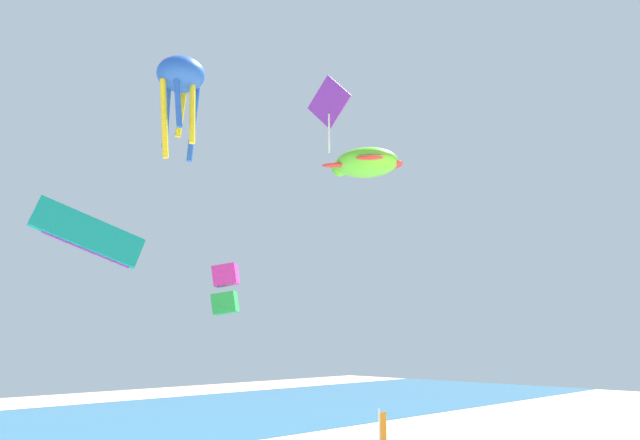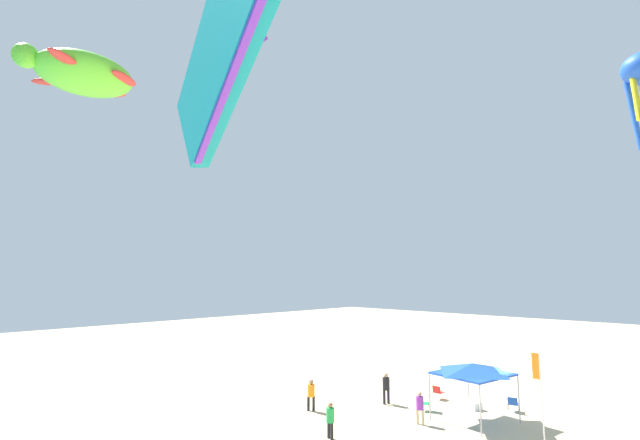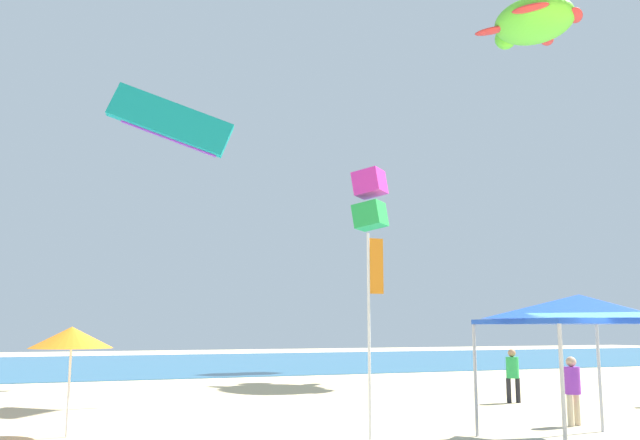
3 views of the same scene
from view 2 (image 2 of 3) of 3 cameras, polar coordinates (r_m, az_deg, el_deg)
ground at (r=26.39m, az=20.78°, el=-23.04°), size 120.00×120.00×0.10m
canopy_tent at (r=24.99m, az=19.22°, el=-17.83°), size 3.53×3.79×2.88m
folding_chair_right_of_tent at (r=26.61m, az=13.66°, el=-22.00°), size 0.79×0.74×0.82m
folding_chair_facing_ocean at (r=29.03m, az=15.07°, el=-20.70°), size 0.57×0.66×0.82m
folding_chair_near_cooler at (r=27.82m, az=23.78°, el=-20.94°), size 0.67×0.75×0.82m
cooler_box at (r=27.59m, az=19.62°, el=-21.84°), size 0.58×0.71×0.40m
banner_flag at (r=22.20m, az=26.70°, el=-19.17°), size 0.36×0.06×4.09m
person_watching_sky at (r=21.84m, az=1.34°, el=-24.26°), size 0.41×0.38×1.59m
person_kite_handler at (r=25.88m, az=-1.17°, el=-21.49°), size 0.40×0.39×1.65m
person_by_tent at (r=24.25m, az=12.85°, el=-22.40°), size 0.41×0.37×1.57m
person_far_stroller at (r=27.43m, az=8.59°, el=-20.51°), size 0.41×0.45×1.73m
kite_diamond_purple at (r=21.62m, az=-9.99°, el=23.30°), size 0.25×2.99×4.27m
kite_turtle_lime at (r=26.04m, az=-28.50°, el=16.35°), size 4.95×5.57×1.97m
kite_parafoil_teal at (r=7.82m, az=-12.15°, el=21.63°), size 5.34×1.95×3.28m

